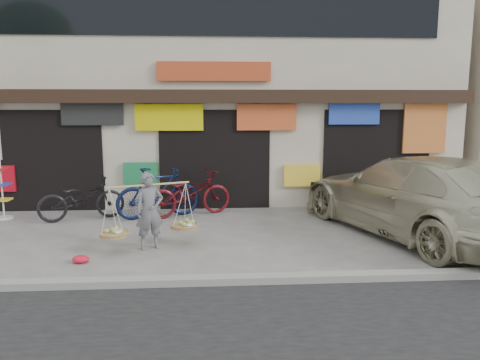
{
  "coord_description": "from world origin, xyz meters",
  "views": [
    {
      "loc": [
        -0.15,
        -9.18,
        2.88
      ],
      "look_at": [
        0.52,
        0.9,
        1.21
      ],
      "focal_mm": 35.0,
      "sensor_mm": 36.0,
      "label": 1
    }
  ],
  "objects": [
    {
      "name": "ground",
      "position": [
        0.0,
        0.0,
        0.0
      ],
      "size": [
        70.0,
        70.0,
        0.0
      ],
      "primitive_type": "plane",
      "color": "gray",
      "rests_on": "ground"
    },
    {
      "name": "bike_0",
      "position": [
        -3.32,
        2.4,
        0.55
      ],
      "size": [
        2.2,
        1.42,
        1.09
      ],
      "primitive_type": "imported",
      "rotation": [
        0.0,
        0.0,
        1.94
      ],
      "color": "black",
      "rests_on": "ground"
    },
    {
      "name": "shophouse_block",
      "position": [
        -0.0,
        6.42,
        3.45
      ],
      "size": [
        14.0,
        6.32,
        7.0
      ],
      "color": "beige",
      "rests_on": "ground"
    },
    {
      "name": "display_rack",
      "position": [
        -5.33,
        2.65,
        0.63
      ],
      "size": [
        0.43,
        0.43,
        1.56
      ],
      "rotation": [
        0.0,
        0.0,
        -0.01
      ],
      "color": "silver",
      "rests_on": "ground"
    },
    {
      "name": "bike_2",
      "position": [
        -0.67,
        2.65,
        0.59
      ],
      "size": [
        2.37,
        1.6,
        1.18
      ],
      "primitive_type": "imported",
      "rotation": [
        0.0,
        0.0,
        1.97
      ],
      "color": "#590F13",
      "rests_on": "ground"
    },
    {
      "name": "kerb",
      "position": [
        0.0,
        -2.0,
        0.06
      ],
      "size": [
        70.0,
        0.25,
        0.12
      ],
      "primitive_type": "cube",
      "color": "gray",
      "rests_on": "ground"
    },
    {
      "name": "street_vendor",
      "position": [
        -1.34,
        -0.07,
        0.7
      ],
      "size": [
        1.88,
        1.06,
        1.54
      ],
      "rotation": [
        0.0,
        0.0,
        0.36
      ],
      "color": "slate",
      "rests_on": "ground"
    },
    {
      "name": "suv",
      "position": [
        4.32,
        0.58,
        0.88
      ],
      "size": [
        4.3,
        6.56,
        1.77
      ],
      "rotation": [
        0.0,
        0.0,
        3.47
      ],
      "color": "beige",
      "rests_on": "ground"
    },
    {
      "name": "red_bag",
      "position": [
        -2.51,
        -0.85,
        0.07
      ],
      "size": [
        0.31,
        0.25,
        0.14
      ],
      "primitive_type": "ellipsoid",
      "color": "red",
      "rests_on": "ground"
    },
    {
      "name": "bike_1",
      "position": [
        -1.44,
        2.5,
        0.65
      ],
      "size": [
        2.23,
        1.33,
        1.29
      ],
      "primitive_type": "imported",
      "rotation": [
        0.0,
        0.0,
        1.93
      ],
      "color": "#0F1737",
      "rests_on": "ground"
    }
  ]
}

